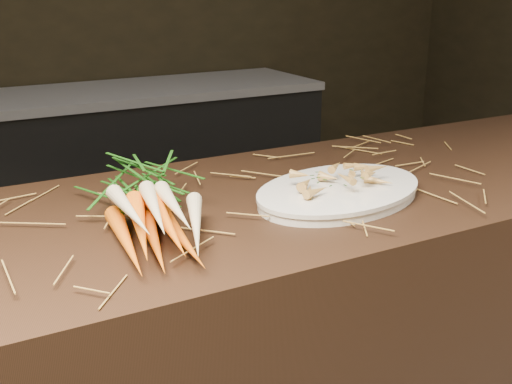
{
  "coord_description": "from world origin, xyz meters",
  "views": [
    {
      "loc": [
        -0.69,
        -0.84,
        1.36
      ],
      "look_at": [
        -0.12,
        0.18,
        0.96
      ],
      "focal_mm": 45.0,
      "sensor_mm": 36.0,
      "label": 1
    }
  ],
  "objects": [
    {
      "name": "back_counter",
      "position": [
        0.3,
        2.18,
        0.42
      ],
      "size": [
        1.82,
        0.62,
        0.84
      ],
      "color": "black",
      "rests_on": "ground"
    },
    {
      "name": "root_veg_bunch",
      "position": [
        -0.31,
        0.29,
        0.95
      ],
      "size": [
        0.25,
        0.55,
        0.1
      ],
      "rotation": [
        0.0,
        0.0,
        -0.21
      ],
      "color": "#E6551B",
      "rests_on": "main_counter"
    },
    {
      "name": "straw_bedding",
      "position": [
        0.0,
        0.3,
        0.91
      ],
      "size": [
        1.4,
        0.6,
        0.02
      ],
      "primitive_type": null,
      "color": "#A47930",
      "rests_on": "main_counter"
    },
    {
      "name": "roasted_veg_heap",
      "position": [
        0.1,
        0.22,
        0.95
      ],
      "size": [
        0.23,
        0.19,
        0.05
      ],
      "primitive_type": null,
      "rotation": [
        0.0,
        0.0,
        0.26
      ],
      "color": "#A77B2E",
      "rests_on": "serving_platter"
    },
    {
      "name": "serving_platter",
      "position": [
        0.1,
        0.22,
        0.91
      ],
      "size": [
        0.47,
        0.37,
        0.02
      ],
      "primitive_type": null,
      "rotation": [
        0.0,
        0.0,
        0.26
      ],
      "color": "white",
      "rests_on": "main_counter"
    },
    {
      "name": "main_counter",
      "position": [
        0.0,
        0.3,
        0.45
      ],
      "size": [
        2.4,
        0.7,
        0.9
      ],
      "primitive_type": "cube",
      "color": "black",
      "rests_on": "ground"
    },
    {
      "name": "serving_fork",
      "position": [
        0.25,
        0.24,
        0.92
      ],
      "size": [
        0.07,
        0.15,
        0.0
      ],
      "primitive_type": "cube",
      "rotation": [
        0.0,
        0.0,
        -0.4
      ],
      "color": "silver",
      "rests_on": "serving_platter"
    }
  ]
}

